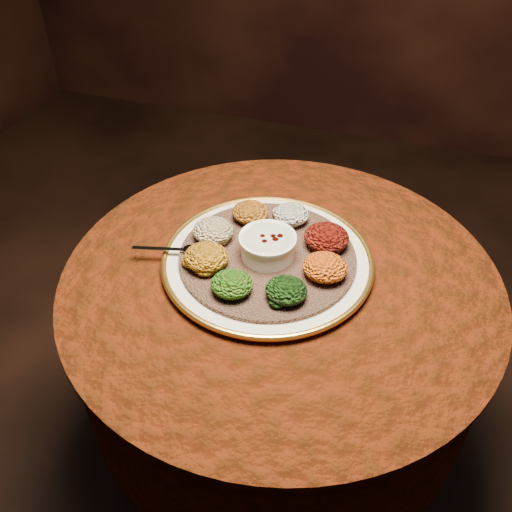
% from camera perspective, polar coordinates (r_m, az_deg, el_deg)
% --- Properties ---
extents(table, '(0.96, 0.96, 0.73)m').
position_cam_1_polar(table, '(1.37, 2.26, -7.50)').
color(table, black).
rests_on(table, ground).
extents(platter, '(0.57, 0.57, 0.02)m').
position_cam_1_polar(platter, '(1.26, 1.14, -0.46)').
color(platter, beige).
rests_on(platter, table).
extents(injera, '(0.39, 0.39, 0.01)m').
position_cam_1_polar(injera, '(1.25, 1.15, -0.09)').
color(injera, brown).
rests_on(injera, platter).
extents(stew_bowl, '(0.12, 0.12, 0.05)m').
position_cam_1_polar(stew_bowl, '(1.23, 1.17, 1.14)').
color(stew_bowl, white).
rests_on(stew_bowl, injera).
extents(spoon, '(0.16, 0.06, 0.01)m').
position_cam_1_polar(spoon, '(1.26, -6.83, 0.62)').
color(spoon, silver).
rests_on(spoon, injera).
extents(portion_ayib, '(0.08, 0.08, 0.04)m').
position_cam_1_polar(portion_ayib, '(1.34, 3.53, 4.19)').
color(portion_ayib, beige).
rests_on(portion_ayib, injera).
extents(portion_kitfo, '(0.10, 0.10, 0.05)m').
position_cam_1_polar(portion_kitfo, '(1.27, 7.06, 1.88)').
color(portion_kitfo, black).
rests_on(portion_kitfo, injera).
extents(portion_tikil, '(0.09, 0.09, 0.05)m').
position_cam_1_polar(portion_tikil, '(1.20, 6.91, -1.12)').
color(portion_tikil, '#CC9511').
rests_on(portion_tikil, injera).
extents(portion_gomen, '(0.09, 0.08, 0.04)m').
position_cam_1_polar(portion_gomen, '(1.14, 3.05, -3.43)').
color(portion_gomen, black).
rests_on(portion_gomen, injera).
extents(portion_mixveg, '(0.09, 0.08, 0.04)m').
position_cam_1_polar(portion_mixveg, '(1.15, -2.43, -2.82)').
color(portion_mixveg, '#951F09').
rests_on(portion_mixveg, injera).
extents(portion_kik, '(0.10, 0.09, 0.05)m').
position_cam_1_polar(portion_kik, '(1.22, -4.99, -0.11)').
color(portion_kik, '#BE6D10').
rests_on(portion_kik, injera).
extents(portion_timatim, '(0.09, 0.09, 0.04)m').
position_cam_1_polar(portion_timatim, '(1.29, -4.30, 2.56)').
color(portion_timatim, maroon).
rests_on(portion_timatim, injera).
extents(portion_shiro, '(0.09, 0.08, 0.04)m').
position_cam_1_polar(portion_shiro, '(1.34, -0.57, 4.40)').
color(portion_shiro, '#A05513').
rests_on(portion_shiro, injera).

